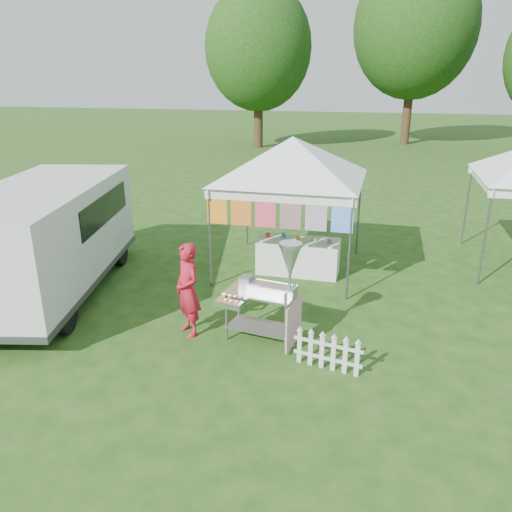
# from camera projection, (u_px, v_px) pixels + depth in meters

# --- Properties ---
(ground) EXTENTS (120.00, 120.00, 0.00)m
(ground) POSITION_uv_depth(u_px,v_px,m) (250.00, 341.00, 8.39)
(ground) COLOR #1E4513
(ground) RESTS_ON ground
(canopy_main) EXTENTS (4.24, 4.24, 3.45)m
(canopy_main) POSITION_uv_depth(u_px,v_px,m) (293.00, 137.00, 10.57)
(canopy_main) COLOR #59595E
(canopy_main) RESTS_ON ground
(tree_left) EXTENTS (6.40, 6.40, 9.53)m
(tree_left) POSITION_uv_depth(u_px,v_px,m) (258.00, 48.00, 29.71)
(tree_left) COLOR #392614
(tree_left) RESTS_ON ground
(tree_mid) EXTENTS (7.60, 7.60, 11.52)m
(tree_mid) POSITION_uv_depth(u_px,v_px,m) (416.00, 27.00, 30.78)
(tree_mid) COLOR #392614
(tree_mid) RESTS_ON ground
(donut_cart) EXTENTS (1.37, 0.85, 1.77)m
(donut_cart) POSITION_uv_depth(u_px,v_px,m) (271.00, 285.00, 8.01)
(donut_cart) COLOR gray
(donut_cart) RESTS_ON ground
(vendor) EXTENTS (0.70, 0.69, 1.63)m
(vendor) POSITION_uv_depth(u_px,v_px,m) (188.00, 290.00, 8.37)
(vendor) COLOR red
(vendor) RESTS_ON ground
(cargo_van) EXTENTS (3.27, 5.64, 2.20)m
(cargo_van) POSITION_uv_depth(u_px,v_px,m) (48.00, 236.00, 10.00)
(cargo_van) COLOR silver
(cargo_van) RESTS_ON ground
(picket_fence) EXTENTS (1.06, 0.23, 0.56)m
(picket_fence) POSITION_uv_depth(u_px,v_px,m) (328.00, 352.00, 7.48)
(picket_fence) COLOR silver
(picket_fence) RESTS_ON ground
(display_table) EXTENTS (1.80, 0.70, 0.80)m
(display_table) POSITION_uv_depth(u_px,v_px,m) (298.00, 256.00, 11.17)
(display_table) COLOR white
(display_table) RESTS_ON ground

